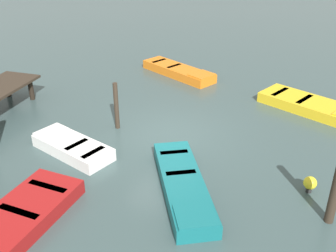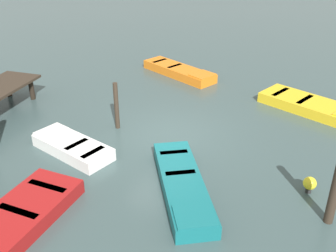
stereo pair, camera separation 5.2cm
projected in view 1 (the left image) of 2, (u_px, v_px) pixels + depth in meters
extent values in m
plane|color=#384C4C|center=(168.00, 135.00, 13.63)|extent=(80.00, 80.00, 0.00)
cylinder|color=black|center=(7.00, 87.00, 16.49)|extent=(0.20, 0.20, 0.85)
cylinder|color=black|center=(31.00, 90.00, 16.19)|extent=(0.20, 0.20, 0.85)
cube|color=#14666B|center=(183.00, 185.00, 10.71)|extent=(3.99, 3.02, 0.40)
cube|color=beige|center=(183.00, 180.00, 10.64)|extent=(3.35, 2.51, 0.04)
cube|color=#14666B|center=(196.00, 216.00, 9.23)|extent=(1.26, 1.29, 0.06)
cube|color=#9B9789|center=(181.00, 173.00, 10.89)|extent=(0.61, 0.82, 0.04)
cube|color=#9B9789|center=(174.00, 153.00, 11.86)|extent=(0.61, 0.82, 0.04)
cube|color=maroon|center=(11.00, 225.00, 9.26)|extent=(3.99, 1.47, 0.40)
cube|color=black|center=(10.00, 221.00, 9.20)|extent=(3.39, 1.15, 0.04)
cube|color=black|center=(19.00, 212.00, 9.43)|extent=(0.20, 1.14, 0.04)
cube|color=black|center=(48.00, 187.00, 10.32)|extent=(0.20, 1.14, 0.04)
cube|color=gold|center=(311.00, 106.00, 15.32)|extent=(2.83, 4.20, 0.40)
cube|color=#4C3319|center=(311.00, 102.00, 15.26)|extent=(2.31, 3.53, 0.04)
cube|color=#42301E|center=(304.00, 99.00, 15.42)|extent=(1.13, 0.61, 0.04)
cube|color=#42301E|center=(280.00, 92.00, 16.10)|extent=(1.13, 0.61, 0.04)
cube|color=orange|center=(178.00, 71.00, 18.88)|extent=(2.65, 4.06, 0.40)
cube|color=black|center=(178.00, 68.00, 18.82)|extent=(2.18, 3.42, 0.04)
cube|color=orange|center=(202.00, 75.00, 17.78)|extent=(1.27, 1.21, 0.06)
cube|color=black|center=(174.00, 66.00, 18.99)|extent=(0.87, 0.54, 0.04)
cube|color=black|center=(159.00, 61.00, 19.70)|extent=(0.87, 0.54, 0.04)
cube|color=silver|center=(73.00, 147.00, 12.48)|extent=(1.82, 2.98, 0.40)
cube|color=#334772|center=(72.00, 144.00, 12.41)|extent=(1.47, 2.51, 0.04)
cube|color=silver|center=(51.00, 131.00, 12.97)|extent=(1.12, 0.86, 0.06)
cube|color=navy|center=(76.00, 145.00, 12.28)|extent=(0.88, 0.43, 0.04)
cube|color=navy|center=(93.00, 153.00, 11.86)|extent=(0.88, 0.43, 0.04)
cylinder|color=#33281E|center=(116.00, 106.00, 13.71)|extent=(0.16, 0.16, 1.72)
cylinder|color=#33281E|center=(336.00, 187.00, 9.23)|extent=(0.23, 0.23, 2.04)
cylinder|color=#262626|center=(309.00, 190.00, 10.72)|extent=(0.16, 0.16, 0.12)
sphere|color=yellow|center=(310.00, 183.00, 10.61)|extent=(0.36, 0.36, 0.36)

